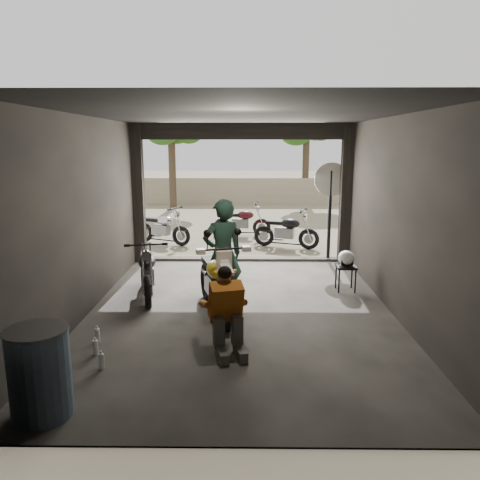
{
  "coord_description": "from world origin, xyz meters",
  "views": [
    {
      "loc": [
        0.08,
        -7.33,
        2.78
      ],
      "look_at": [
        -0.01,
        0.6,
        1.12
      ],
      "focal_mm": 35.0,
      "sensor_mm": 36.0,
      "label": 1
    }
  ],
  "objects_px": {
    "outside_bike_c": "(286,228)",
    "rider": "(223,255)",
    "main_bike": "(216,277)",
    "oil_drum": "(40,374)",
    "helmet": "(346,258)",
    "left_bike": "(147,268)",
    "stool": "(346,270)",
    "outside_bike_b": "(242,219)",
    "sign_post": "(330,195)",
    "outside_bike_a": "(162,225)",
    "mechanic": "(228,314)"
  },
  "relations": [
    {
      "from": "outside_bike_c",
      "to": "rider",
      "type": "bearing_deg",
      "value": -177.79
    },
    {
      "from": "main_bike",
      "to": "outside_bike_c",
      "type": "height_order",
      "value": "main_bike"
    },
    {
      "from": "oil_drum",
      "to": "outside_bike_c",
      "type": "bearing_deg",
      "value": 68.25
    },
    {
      "from": "helmet",
      "to": "outside_bike_c",
      "type": "bearing_deg",
      "value": 117.82
    },
    {
      "from": "main_bike",
      "to": "oil_drum",
      "type": "bearing_deg",
      "value": -134.29
    },
    {
      "from": "left_bike",
      "to": "stool",
      "type": "xyz_separation_m",
      "value": [
        3.68,
        0.34,
        -0.12
      ]
    },
    {
      "from": "main_bike",
      "to": "outside_bike_b",
      "type": "xyz_separation_m",
      "value": [
        0.38,
        6.58,
        -0.12
      ]
    },
    {
      "from": "rider",
      "to": "sign_post",
      "type": "bearing_deg",
      "value": -147.71
    },
    {
      "from": "outside_bike_b",
      "to": "rider",
      "type": "height_order",
      "value": "rider"
    },
    {
      "from": "left_bike",
      "to": "outside_bike_a",
      "type": "bearing_deg",
      "value": 84.69
    },
    {
      "from": "oil_drum",
      "to": "rider",
      "type": "bearing_deg",
      "value": 62.25
    },
    {
      "from": "mechanic",
      "to": "oil_drum",
      "type": "xyz_separation_m",
      "value": [
        -1.85,
        -1.48,
        -0.09
      ]
    },
    {
      "from": "oil_drum",
      "to": "sign_post",
      "type": "relative_size",
      "value": 0.41
    },
    {
      "from": "outside_bike_b",
      "to": "outside_bike_c",
      "type": "relative_size",
      "value": 0.97
    },
    {
      "from": "stool",
      "to": "helmet",
      "type": "distance_m",
      "value": 0.22
    },
    {
      "from": "sign_post",
      "to": "helmet",
      "type": "bearing_deg",
      "value": -107.02
    },
    {
      "from": "left_bike",
      "to": "oil_drum",
      "type": "distance_m",
      "value": 3.86
    },
    {
      "from": "outside_bike_c",
      "to": "rider",
      "type": "distance_m",
      "value": 4.95
    },
    {
      "from": "left_bike",
      "to": "stool",
      "type": "distance_m",
      "value": 3.7
    },
    {
      "from": "outside_bike_a",
      "to": "outside_bike_c",
      "type": "relative_size",
      "value": 1.0
    },
    {
      "from": "helmet",
      "to": "outside_bike_b",
      "type": "bearing_deg",
      "value": 126.23
    },
    {
      "from": "main_bike",
      "to": "rider",
      "type": "bearing_deg",
      "value": 53.46
    },
    {
      "from": "sign_post",
      "to": "rider",
      "type": "bearing_deg",
      "value": -140.56
    },
    {
      "from": "outside_bike_a",
      "to": "oil_drum",
      "type": "distance_m",
      "value": 8.39
    },
    {
      "from": "helmet",
      "to": "oil_drum",
      "type": "relative_size",
      "value": 0.34
    },
    {
      "from": "outside_bike_b",
      "to": "rider",
      "type": "bearing_deg",
      "value": -177.66
    },
    {
      "from": "outside_bike_b",
      "to": "outside_bike_a",
      "type": "bearing_deg",
      "value": 122.4
    },
    {
      "from": "left_bike",
      "to": "helmet",
      "type": "distance_m",
      "value": 3.7
    },
    {
      "from": "mechanic",
      "to": "sign_post",
      "type": "xyz_separation_m",
      "value": [
        2.21,
        5.05,
        1.0
      ]
    },
    {
      "from": "outside_bike_b",
      "to": "oil_drum",
      "type": "height_order",
      "value": "outside_bike_b"
    },
    {
      "from": "stool",
      "to": "left_bike",
      "type": "bearing_deg",
      "value": -174.76
    },
    {
      "from": "main_bike",
      "to": "left_bike",
      "type": "height_order",
      "value": "main_bike"
    },
    {
      "from": "mechanic",
      "to": "stool",
      "type": "bearing_deg",
      "value": 37.25
    },
    {
      "from": "main_bike",
      "to": "outside_bike_a",
      "type": "distance_m",
      "value": 5.73
    },
    {
      "from": "stool",
      "to": "mechanic",
      "type": "bearing_deg",
      "value": -128.23
    },
    {
      "from": "left_bike",
      "to": "rider",
      "type": "bearing_deg",
      "value": -35.37
    },
    {
      "from": "outside_bike_a",
      "to": "rider",
      "type": "height_order",
      "value": "rider"
    },
    {
      "from": "helmet",
      "to": "oil_drum",
      "type": "bearing_deg",
      "value": -117.72
    },
    {
      "from": "left_bike",
      "to": "outside_bike_a",
      "type": "relative_size",
      "value": 1.05
    },
    {
      "from": "outside_bike_a",
      "to": "stool",
      "type": "distance_m",
      "value": 5.95
    },
    {
      "from": "outside_bike_c",
      "to": "stool",
      "type": "xyz_separation_m",
      "value": [
        0.81,
        -3.77,
        -0.09
      ]
    },
    {
      "from": "outside_bike_a",
      "to": "stool",
      "type": "relative_size",
      "value": 3.07
    },
    {
      "from": "outside_bike_a",
      "to": "outside_bike_b",
      "type": "distance_m",
      "value": 2.49
    },
    {
      "from": "outside_bike_a",
      "to": "outside_bike_b",
      "type": "height_order",
      "value": "outside_bike_a"
    },
    {
      "from": "outside_bike_a",
      "to": "mechanic",
      "type": "height_order",
      "value": "mechanic"
    },
    {
      "from": "outside_bike_a",
      "to": "stool",
      "type": "bearing_deg",
      "value": -109.89
    },
    {
      "from": "left_bike",
      "to": "stool",
      "type": "height_order",
      "value": "left_bike"
    },
    {
      "from": "outside_bike_b",
      "to": "rider",
      "type": "distance_m",
      "value": 6.33
    },
    {
      "from": "outside_bike_c",
      "to": "mechanic",
      "type": "height_order",
      "value": "mechanic"
    },
    {
      "from": "main_bike",
      "to": "sign_post",
      "type": "distance_m",
      "value": 4.43
    }
  ]
}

